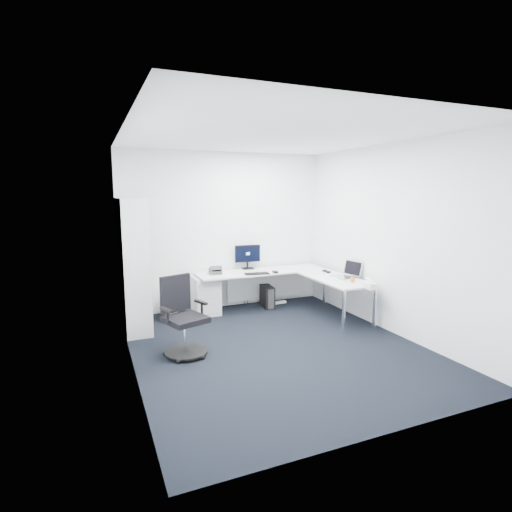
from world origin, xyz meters
name	(u,v)px	position (x,y,z in m)	size (l,w,h in m)	color
ground	(276,347)	(0.00, 0.00, 0.00)	(4.20, 4.20, 0.00)	black
ceiling	(278,135)	(0.00, 0.00, 2.70)	(4.20, 4.20, 0.00)	white
wall_back	(225,231)	(0.00, 2.10, 1.35)	(3.60, 0.02, 2.70)	white
wall_front	(393,278)	(0.00, -2.10, 1.35)	(3.60, 0.02, 2.70)	white
wall_left	(129,254)	(-1.80, 0.00, 1.35)	(0.02, 4.20, 2.70)	white
wall_right	(390,239)	(1.80, 0.00, 1.35)	(0.02, 4.20, 2.70)	white
l_desk	(270,294)	(0.55, 1.40, 0.33)	(2.29, 1.28, 0.67)	silver
drawer_pedestal	(205,295)	(-0.45, 1.80, 0.31)	(0.41, 0.51, 0.63)	silver
bookshelf	(133,265)	(-1.62, 1.45, 0.97)	(0.38, 0.97, 1.93)	#BDBFBF
task_chair	(185,317)	(-1.15, 0.19, 0.49)	(0.55, 0.55, 0.99)	black
black_pc_tower	(267,296)	(0.66, 1.75, 0.19)	(0.17, 0.39, 0.38)	black
beige_pc_tower	(171,306)	(-1.05, 1.76, 0.21)	(0.19, 0.43, 0.41)	beige
power_strip	(277,303)	(0.90, 1.85, 0.02)	(0.37, 0.06, 0.04)	white
monitor	(248,257)	(0.38, 1.97, 0.89)	(0.46, 0.15, 0.44)	black
black_keyboard	(257,274)	(0.35, 1.49, 0.68)	(0.40, 0.14, 0.02)	black
mouse	(275,272)	(0.68, 1.47, 0.68)	(0.06, 0.10, 0.03)	black
desk_phone	(215,270)	(-0.28, 1.77, 0.74)	(0.20, 0.20, 0.14)	#2E2E31
laptop	(343,270)	(1.49, 0.69, 0.80)	(0.38, 0.37, 0.27)	silver
white_keyboard	(330,277)	(1.31, 0.77, 0.68)	(0.12, 0.42, 0.01)	white
headphones	(327,271)	(1.51, 1.18, 0.69)	(0.12, 0.18, 0.05)	black
orange_fruit	(352,280)	(1.45, 0.38, 0.71)	(0.08, 0.08, 0.08)	orange
tissue_box	(369,285)	(1.43, -0.03, 0.71)	(0.13, 0.24, 0.08)	white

